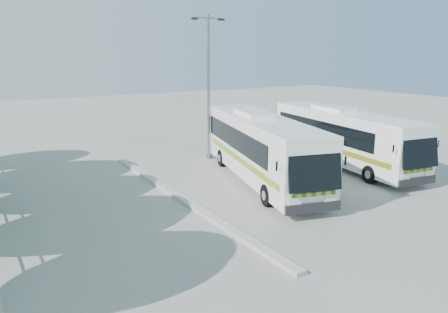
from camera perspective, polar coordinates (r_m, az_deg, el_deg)
ground at (r=19.01m, az=3.34°, el=-6.14°), size 100.00×100.00×0.00m
kerb_divider at (r=19.52m, az=-5.62°, el=-5.42°), size 0.40×16.00×0.15m
coach_main at (r=21.98m, az=4.77°, el=1.35°), size 5.30×11.86×3.24m
coach_adjacent at (r=25.87m, az=15.23°, el=2.61°), size 3.74×11.38×3.10m
lamppost at (r=26.18m, az=-2.05°, el=9.77°), size 2.07×0.34×8.47m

